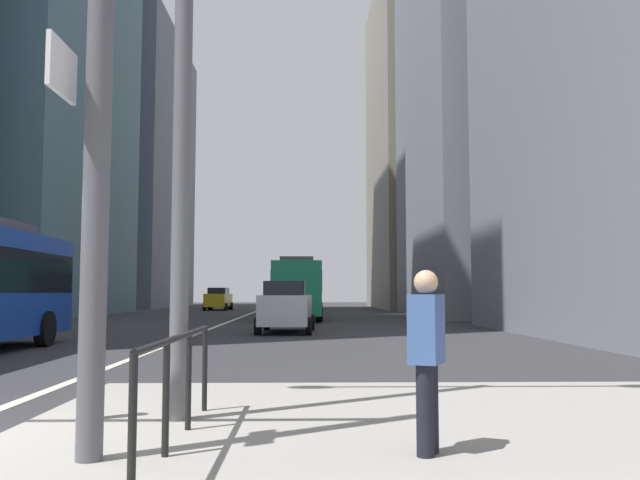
{
  "coord_description": "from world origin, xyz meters",
  "views": [
    {
      "loc": [
        3.97,
        -6.18,
        1.51
      ],
      "look_at": [
        4.91,
        36.02,
        4.88
      ],
      "focal_mm": 37.18,
      "sensor_mm": 36.0,
      "label": 1
    }
  ],
  "objects": [
    {
      "name": "median_island",
      "position": [
        5.5,
        -1.0,
        0.07
      ],
      "size": [
        9.0,
        10.0,
        0.15
      ],
      "primitive_type": "cube",
      "color": "gray",
      "rests_on": "ground"
    },
    {
      "name": "bollard_back",
      "position": [
        1.64,
        1.14,
        0.67
      ],
      "size": [
        0.2,
        0.2,
        0.93
      ],
      "color": "#99999E",
      "rests_on": "median_island"
    },
    {
      "name": "office_tower_left_far",
      "position": [
        -16.0,
        65.47,
        14.87
      ],
      "size": [
        12.08,
        22.73,
        29.73
      ],
      "primitive_type": "cube",
      "color": "slate",
      "rests_on": "ground"
    },
    {
      "name": "city_bus_red_distant",
      "position": [
        3.14,
        50.12,
        1.84
      ],
      "size": [
        2.89,
        11.5,
        3.4
      ],
      "color": "#198456",
      "rests_on": "ground"
    },
    {
      "name": "ground_plane",
      "position": [
        0.0,
        20.0,
        0.0
      ],
      "size": [
        160.0,
        160.0,
        0.0
      ],
      "primitive_type": "plane",
      "color": "#303033"
    },
    {
      "name": "pedestrian_railing",
      "position": [
        2.8,
        0.02,
        0.84
      ],
      "size": [
        0.06,
        3.3,
        0.98
      ],
      "color": "black",
      "rests_on": "median_island"
    },
    {
      "name": "office_tower_right_far",
      "position": [
        17.0,
        59.99,
        16.58
      ],
      "size": [
        11.83,
        20.78,
        33.16
      ],
      "primitive_type": "cube",
      "color": "gray",
      "rests_on": "ground"
    },
    {
      "name": "car_oncoming_mid",
      "position": [
        -3.85,
        53.07,
        0.99
      ],
      "size": [
        2.1,
        4.44,
        1.94
      ],
      "color": "#B2A899",
      "rests_on": "ground"
    },
    {
      "name": "car_oncoming_far",
      "position": [
        -3.54,
        51.46,
        0.99
      ],
      "size": [
        2.19,
        4.44,
        1.94
      ],
      "color": "gold",
      "rests_on": "ground"
    },
    {
      "name": "lane_centre_line",
      "position": [
        0.0,
        30.0,
        0.01
      ],
      "size": [
        0.2,
        80.0,
        0.01
      ],
      "primitive_type": "cube",
      "color": "beige",
      "rests_on": "ground"
    },
    {
      "name": "car_receding_far",
      "position": [
        3.25,
        19.16,
        0.99
      ],
      "size": [
        2.21,
        4.62,
        1.94
      ],
      "color": "silver",
      "rests_on": "ground"
    },
    {
      "name": "city_bus_red_receding",
      "position": [
        3.47,
        31.94,
        1.84
      ],
      "size": [
        2.79,
        11.63,
        3.4
      ],
      "color": "#198456",
      "rests_on": "ground"
    },
    {
      "name": "car_receding_near",
      "position": [
        4.33,
        59.6,
        0.99
      ],
      "size": [
        2.09,
        4.04,
        1.94
      ],
      "color": "maroon",
      "rests_on": "ground"
    },
    {
      "name": "pedestrian_waiting",
      "position": [
        5.01,
        -0.5,
        1.0
      ],
      "size": [
        0.37,
        0.45,
        1.56
      ],
      "color": "black",
      "rests_on": "median_island"
    }
  ]
}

